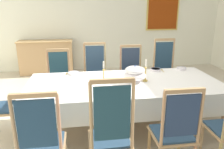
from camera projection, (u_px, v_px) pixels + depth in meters
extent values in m
cube|color=beige|center=(122.00, 124.00, 3.60)|extent=(7.03, 6.58, 0.04)
cube|color=white|center=(101.00, 7.00, 6.22)|extent=(7.03, 0.08, 3.52)
cylinder|color=tan|center=(28.00, 132.00, 2.66)|extent=(0.07, 0.07, 0.72)
cylinder|color=tan|center=(224.00, 117.00, 3.01)|extent=(0.07, 0.07, 0.72)
cylinder|color=tan|center=(41.00, 99.00, 3.62)|extent=(0.07, 0.07, 0.72)
cylinder|color=tan|center=(189.00, 90.00, 3.97)|extent=(0.07, 0.07, 0.72)
cube|color=tan|center=(125.00, 87.00, 3.22)|extent=(2.63, 1.09, 0.08)
cube|color=tan|center=(125.00, 83.00, 3.20)|extent=(2.75, 1.21, 0.03)
cube|color=white|center=(125.00, 82.00, 3.20)|extent=(2.77, 1.23, 0.00)
cube|color=white|center=(134.00, 111.00, 2.67)|extent=(2.77, 0.00, 0.31)
cube|color=white|center=(118.00, 79.00, 3.82)|extent=(2.77, 0.00, 0.31)
cube|color=white|center=(26.00, 98.00, 3.06)|extent=(0.00, 1.23, 0.31)
cube|color=white|center=(212.00, 88.00, 3.43)|extent=(0.00, 1.23, 0.31)
cube|color=tan|center=(43.00, 145.00, 2.25)|extent=(0.44, 0.42, 0.03)
cube|color=navy|center=(43.00, 143.00, 2.25)|extent=(0.40, 0.38, 0.02)
cylinder|color=tan|center=(14.00, 129.00, 1.95)|extent=(0.03, 0.03, 0.62)
cylinder|color=tan|center=(59.00, 126.00, 2.01)|extent=(0.03, 0.03, 0.62)
cube|color=navy|center=(37.00, 124.00, 1.97)|extent=(0.34, 0.02, 0.47)
cube|color=tan|center=(33.00, 95.00, 1.89)|extent=(0.40, 0.04, 0.04)
cylinder|color=tan|center=(70.00, 99.00, 3.97)|extent=(0.04, 0.04, 0.44)
cylinder|color=tan|center=(48.00, 100.00, 3.91)|extent=(0.04, 0.04, 0.44)
cylinder|color=tan|center=(71.00, 91.00, 4.31)|extent=(0.04, 0.04, 0.44)
cylinder|color=tan|center=(50.00, 92.00, 4.25)|extent=(0.04, 0.04, 0.44)
cube|color=tan|center=(59.00, 83.00, 4.04)|extent=(0.44, 0.42, 0.03)
cube|color=navy|center=(59.00, 82.00, 4.03)|extent=(0.40, 0.38, 0.02)
cylinder|color=tan|center=(69.00, 65.00, 4.16)|extent=(0.03, 0.03, 0.57)
cylinder|color=tan|center=(48.00, 65.00, 4.11)|extent=(0.03, 0.03, 0.57)
cube|color=#224452|center=(59.00, 63.00, 4.12)|extent=(0.34, 0.02, 0.43)
cube|color=tan|center=(58.00, 50.00, 4.05)|extent=(0.40, 0.04, 0.04)
cylinder|color=tan|center=(124.00, 147.00, 2.61)|extent=(0.04, 0.04, 0.44)
cube|color=tan|center=(110.00, 140.00, 2.35)|extent=(0.44, 0.42, 0.03)
cube|color=navy|center=(110.00, 138.00, 2.34)|extent=(0.40, 0.38, 0.02)
cylinder|color=tan|center=(91.00, 119.00, 2.03)|extent=(0.03, 0.03, 0.71)
cylinder|color=tan|center=(133.00, 116.00, 2.08)|extent=(0.03, 0.03, 0.71)
cube|color=#214552|center=(112.00, 114.00, 2.05)|extent=(0.34, 0.02, 0.54)
cube|color=tan|center=(112.00, 81.00, 1.95)|extent=(0.40, 0.04, 0.04)
cylinder|color=tan|center=(108.00, 96.00, 4.06)|extent=(0.04, 0.04, 0.44)
cylinder|color=tan|center=(87.00, 98.00, 4.01)|extent=(0.04, 0.04, 0.44)
cylinder|color=tan|center=(105.00, 89.00, 4.40)|extent=(0.04, 0.04, 0.44)
cylinder|color=tan|center=(86.00, 90.00, 4.35)|extent=(0.04, 0.04, 0.44)
cube|color=tan|center=(96.00, 82.00, 4.13)|extent=(0.44, 0.42, 0.03)
cube|color=navy|center=(96.00, 80.00, 4.13)|extent=(0.40, 0.38, 0.02)
cylinder|color=tan|center=(105.00, 61.00, 4.24)|extent=(0.03, 0.03, 0.67)
cylinder|color=tan|center=(85.00, 61.00, 4.18)|extent=(0.03, 0.03, 0.67)
cube|color=#2E465F|center=(95.00, 59.00, 4.20)|extent=(0.34, 0.02, 0.51)
cube|color=tan|center=(95.00, 43.00, 4.11)|extent=(0.40, 0.04, 0.04)
cylinder|color=tan|center=(149.00, 145.00, 2.65)|extent=(0.04, 0.04, 0.44)
cylinder|color=tan|center=(179.00, 142.00, 2.71)|extent=(0.04, 0.04, 0.44)
cube|color=tan|center=(172.00, 135.00, 2.44)|extent=(0.44, 0.42, 0.03)
cube|color=navy|center=(172.00, 133.00, 2.43)|extent=(0.40, 0.38, 0.02)
cylinder|color=tan|center=(163.00, 120.00, 2.14)|extent=(0.03, 0.03, 0.58)
cylinder|color=tan|center=(201.00, 117.00, 2.20)|extent=(0.03, 0.03, 0.58)
cube|color=navy|center=(182.00, 116.00, 2.16)|extent=(0.34, 0.02, 0.44)
cube|color=tan|center=(185.00, 91.00, 2.08)|extent=(0.40, 0.04, 0.04)
cylinder|color=tan|center=(144.00, 94.00, 4.15)|extent=(0.04, 0.04, 0.44)
cylinder|color=tan|center=(124.00, 96.00, 4.10)|extent=(0.04, 0.04, 0.44)
cylinder|color=tan|center=(139.00, 88.00, 4.49)|extent=(0.04, 0.04, 0.44)
cylinder|color=tan|center=(121.00, 89.00, 4.44)|extent=(0.04, 0.04, 0.44)
cube|color=tan|center=(132.00, 80.00, 4.23)|extent=(0.44, 0.42, 0.03)
cube|color=navy|center=(132.00, 79.00, 4.22)|extent=(0.40, 0.38, 0.02)
cylinder|color=tan|center=(140.00, 61.00, 4.34)|extent=(0.03, 0.03, 0.61)
cylinder|color=tan|center=(121.00, 62.00, 4.29)|extent=(0.03, 0.03, 0.61)
cube|color=#2D3B52|center=(131.00, 60.00, 4.30)|extent=(0.34, 0.02, 0.46)
cube|color=tan|center=(131.00, 46.00, 4.22)|extent=(0.40, 0.04, 0.04)
cylinder|color=tan|center=(201.00, 140.00, 2.74)|extent=(0.04, 0.04, 0.44)
cylinder|color=tan|center=(178.00, 92.00, 4.24)|extent=(0.04, 0.04, 0.44)
cylinder|color=tan|center=(159.00, 94.00, 4.19)|extent=(0.04, 0.04, 0.44)
cylinder|color=tan|center=(171.00, 86.00, 4.58)|extent=(0.04, 0.04, 0.44)
cylinder|color=tan|center=(153.00, 87.00, 4.53)|extent=(0.04, 0.04, 0.44)
cube|color=tan|center=(166.00, 78.00, 4.32)|extent=(0.44, 0.42, 0.03)
cube|color=navy|center=(166.00, 77.00, 4.31)|extent=(0.40, 0.38, 0.02)
cylinder|color=tan|center=(173.00, 57.00, 4.41)|extent=(0.03, 0.03, 0.71)
cylinder|color=tan|center=(154.00, 58.00, 4.36)|extent=(0.03, 0.03, 0.71)
cube|color=navy|center=(164.00, 56.00, 4.38)|extent=(0.34, 0.02, 0.54)
cube|color=tan|center=(165.00, 40.00, 4.28)|extent=(0.40, 0.04, 0.04)
cylinder|color=tan|center=(21.00, 116.00, 3.33)|extent=(0.04, 0.04, 0.44)
cylinder|color=tan|center=(14.00, 130.00, 2.97)|extent=(0.04, 0.04, 0.44)
cube|color=tan|center=(2.00, 109.00, 3.05)|extent=(0.42, 0.44, 0.03)
cube|color=navy|center=(2.00, 107.00, 3.05)|extent=(0.38, 0.40, 0.02)
cylinder|color=tan|center=(211.00, 104.00, 3.74)|extent=(0.04, 0.04, 0.44)
cylinder|color=white|center=(135.00, 81.00, 3.21)|extent=(0.18, 0.18, 0.02)
ellipsoid|color=white|center=(135.00, 76.00, 3.19)|extent=(0.32, 0.32, 0.14)
ellipsoid|color=silver|center=(135.00, 70.00, 3.17)|extent=(0.29, 0.29, 0.11)
sphere|color=#324986|center=(135.00, 66.00, 3.15)|extent=(0.03, 0.03, 0.03)
cylinder|color=gold|center=(104.00, 83.00, 3.15)|extent=(0.07, 0.07, 0.02)
cylinder|color=gold|center=(104.00, 76.00, 3.12)|extent=(0.02, 0.02, 0.18)
cone|color=gold|center=(104.00, 69.00, 3.09)|extent=(0.04, 0.04, 0.02)
cylinder|color=silver|center=(104.00, 65.00, 3.08)|extent=(0.02, 0.02, 0.10)
cylinder|color=gold|center=(145.00, 81.00, 3.24)|extent=(0.07, 0.07, 0.02)
cylinder|color=gold|center=(146.00, 74.00, 3.21)|extent=(0.02, 0.02, 0.19)
cone|color=gold|center=(146.00, 67.00, 3.18)|extent=(0.04, 0.04, 0.02)
cylinder|color=silver|center=(146.00, 63.00, 3.16)|extent=(0.02, 0.02, 0.10)
cylinder|color=white|center=(156.00, 70.00, 3.74)|extent=(0.17, 0.17, 0.04)
cylinder|color=silver|center=(156.00, 69.00, 3.74)|extent=(0.14, 0.14, 0.03)
torus|color=#324986|center=(156.00, 69.00, 3.74)|extent=(0.17, 0.17, 0.01)
cylinder|color=white|center=(74.00, 73.00, 3.56)|extent=(0.18, 0.18, 0.03)
cylinder|color=silver|center=(74.00, 73.00, 3.56)|extent=(0.15, 0.15, 0.02)
torus|color=#324986|center=(74.00, 72.00, 3.55)|extent=(0.17, 0.17, 0.01)
cylinder|color=white|center=(181.00, 69.00, 3.80)|extent=(0.16, 0.16, 0.04)
cylinder|color=white|center=(181.00, 68.00, 3.80)|extent=(0.13, 0.13, 0.03)
torus|color=#324986|center=(181.00, 68.00, 3.79)|extent=(0.16, 0.16, 0.01)
cube|color=gold|center=(163.00, 71.00, 3.73)|extent=(0.03, 0.14, 0.00)
ellipsoid|color=gold|center=(162.00, 69.00, 3.81)|extent=(0.03, 0.05, 0.01)
cube|color=gold|center=(65.00, 75.00, 3.51)|extent=(0.04, 0.14, 0.00)
ellipsoid|color=gold|center=(67.00, 73.00, 3.59)|extent=(0.03, 0.05, 0.01)
cube|color=tan|center=(47.00, 58.00, 6.10)|extent=(1.40, 0.44, 0.88)
cube|color=tan|center=(45.00, 41.00, 5.96)|extent=(1.44, 0.48, 0.02)
cube|color=tan|center=(60.00, 55.00, 6.36)|extent=(0.59, 0.01, 0.70)
cube|color=tan|center=(35.00, 56.00, 6.26)|extent=(0.59, 0.01, 0.70)
cube|color=#D1B251|center=(163.00, 9.00, 6.42)|extent=(0.96, 0.04, 1.23)
cube|color=#88300A|center=(163.00, 9.00, 6.40)|extent=(0.88, 0.01, 1.15)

